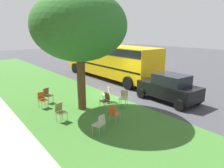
# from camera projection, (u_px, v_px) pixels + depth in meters

# --- Properties ---
(ground) EXTENTS (80.00, 80.00, 0.00)m
(ground) POSITION_uv_depth(u_px,v_px,m) (119.00, 96.00, 13.92)
(ground) COLOR #424247
(grass_verge) EXTENTS (48.00, 6.00, 0.01)m
(grass_verge) POSITION_uv_depth(u_px,v_px,m) (75.00, 106.00, 12.03)
(grass_verge) COLOR #3D752D
(grass_verge) RESTS_ON ground
(street_tree) EXTENTS (4.76, 4.76, 6.10)m
(street_tree) POSITION_uv_depth(u_px,v_px,m) (79.00, 26.00, 10.58)
(street_tree) COLOR brown
(street_tree) RESTS_ON ground
(chair_0) EXTENTS (0.57, 0.58, 0.88)m
(chair_0) POSITION_uv_depth(u_px,v_px,m) (124.00, 97.00, 11.95)
(chair_0) COLOR beige
(chair_0) RESTS_ON ground
(chair_1) EXTENTS (0.49, 0.50, 0.88)m
(chair_1) POSITION_uv_depth(u_px,v_px,m) (114.00, 113.00, 9.62)
(chair_1) COLOR #C64C1E
(chair_1) RESTS_ON ground
(chair_2) EXTENTS (0.54, 0.55, 0.88)m
(chair_2) POSITION_uv_depth(u_px,v_px,m) (107.00, 93.00, 12.64)
(chair_2) COLOR beige
(chair_2) RESTS_ON ground
(chair_3) EXTENTS (0.54, 0.54, 0.88)m
(chair_3) POSITION_uv_depth(u_px,v_px,m) (47.00, 94.00, 12.43)
(chair_3) COLOR brown
(chair_3) RESTS_ON ground
(chair_4) EXTENTS (0.51, 0.51, 0.88)m
(chair_4) POSITION_uv_depth(u_px,v_px,m) (60.00, 111.00, 9.87)
(chair_4) COLOR olive
(chair_4) RESTS_ON ground
(chair_5) EXTENTS (0.54, 0.53, 0.88)m
(chair_5) POSITION_uv_depth(u_px,v_px,m) (100.00, 123.00, 8.55)
(chair_5) COLOR #ADA393
(chair_5) RESTS_ON ground
(chair_6) EXTENTS (0.48, 0.47, 0.88)m
(chair_6) POSITION_uv_depth(u_px,v_px,m) (42.00, 99.00, 11.64)
(chair_6) COLOR #C64C1E
(chair_6) RESTS_ON ground
(chair_7) EXTENTS (0.43, 0.43, 0.88)m
(chair_7) POSITION_uv_depth(u_px,v_px,m) (106.00, 99.00, 11.51)
(chair_7) COLOR brown
(chair_7) RESTS_ON ground
(parked_car) EXTENTS (3.70, 1.92, 1.65)m
(parked_car) POSITION_uv_depth(u_px,v_px,m) (169.00, 88.00, 12.64)
(parked_car) COLOR black
(parked_car) RESTS_ON ground
(school_bus) EXTENTS (10.40, 2.80, 2.88)m
(school_bus) POSITION_uv_depth(u_px,v_px,m) (109.00, 58.00, 18.77)
(school_bus) COLOR yellow
(school_bus) RESTS_ON ground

